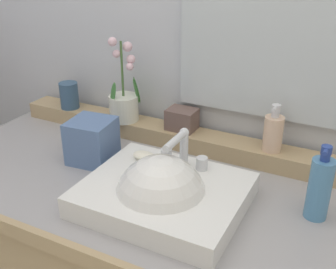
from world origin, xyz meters
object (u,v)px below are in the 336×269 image
Objects in this scene: soap_bar at (144,156)px; soap_dispenser at (273,132)px; sink_basin at (162,198)px; tumbler_cup at (69,95)px; potted_plant at (124,100)px; trinket_box at (182,119)px; tissue_box at (92,141)px; lotion_bottle at (320,188)px.

soap_bar is 0.39m from soap_dispenser.
sink_basin is 0.67m from tumbler_cup.
soap_bar is 0.48× the size of soap_dispenser.
soap_dispenser is (0.20, 0.34, 0.09)m from sink_basin.
potted_plant is 2.00× the size of soap_dispenser.
soap_bar is 0.51m from tumbler_cup.
potted_plant is 3.07× the size of trinket_box.
potted_plant is at bearing 93.52° from tissue_box.
potted_plant is at bearing -179.59° from soap_dispenser.
trinket_box is at bearing 177.01° from soap_dispenser.
potted_plant reaches higher than sink_basin.
soap_dispenser reaches higher than tissue_box.
lotion_bottle is at bearing -49.76° from soap_dispenser.
tissue_box reaches higher than trinket_box.
tumbler_cup is at bearing 168.13° from lotion_bottle.
sink_basin is 0.16m from soap_bar.
trinket_box is (0.21, 0.02, -0.04)m from potted_plant.
soap_dispenser is 1.50× the size of tumbler_cup.
soap_bar is 0.32m from potted_plant.
trinket_box is (0.00, 0.25, 0.02)m from soap_bar.
soap_dispenser reaches higher than soap_bar.
sink_basin is 0.38m from trinket_box.
sink_basin is 0.40m from soap_dispenser.
sink_basin is 0.34m from tissue_box.
tumbler_cup is at bearing -177.12° from trinket_box.
tumbler_cup is at bearing -179.81° from soap_dispenser.
soap_dispenser is 1.08× the size of tissue_box.
soap_bar is 0.73× the size of trinket_box.
soap_bar is 0.71× the size of tumbler_cup.
soap_dispenser reaches higher than trinket_box.
tumbler_cup is at bearing 179.72° from potted_plant.
trinket_box is at bearing 5.31° from potted_plant.
lotion_bottle is at bearing -15.81° from potted_plant.
trinket_box is at bearing 155.71° from lotion_bottle.
potted_plant reaches higher than tissue_box.
sink_basin is 0.48m from potted_plant.
potted_plant reaches higher than lotion_bottle.
lotion_bottle is at bearing 4.11° from soap_bar.
trinket_box is 0.48× the size of lotion_bottle.
tissue_box is (-0.31, 0.12, 0.04)m from sink_basin.
tumbler_cup is 0.72× the size of tissue_box.
tumbler_cup reaches higher than trinket_box.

